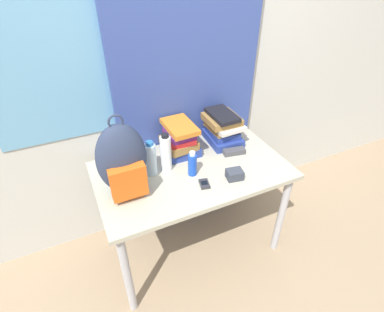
{
  "coord_description": "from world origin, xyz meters",
  "views": [
    {
      "loc": [
        -0.63,
        -1.01,
        1.9
      ],
      "look_at": [
        0.0,
        0.35,
        0.83
      ],
      "focal_mm": 28.0,
      "sensor_mm": 36.0,
      "label": 1
    }
  ],
  "objects_px": {
    "book_stack_left": "(180,139)",
    "water_bottle": "(151,159)",
    "cell_phone": "(204,184)",
    "sports_bottle": "(166,153)",
    "camera_pouch": "(235,174)",
    "backpack": "(122,161)",
    "sunglasses_case": "(234,152)",
    "book_stack_center": "(223,128)",
    "sunscreen_bottle": "(192,164)"
  },
  "relations": [
    {
      "from": "water_bottle",
      "to": "backpack",
      "type": "bearing_deg",
      "value": -154.3
    },
    {
      "from": "sports_bottle",
      "to": "cell_phone",
      "type": "bearing_deg",
      "value": -59.1
    },
    {
      "from": "book_stack_center",
      "to": "camera_pouch",
      "type": "xyz_separation_m",
      "value": [
        -0.14,
        -0.4,
        -0.08
      ]
    },
    {
      "from": "book_stack_center",
      "to": "camera_pouch",
      "type": "height_order",
      "value": "book_stack_center"
    },
    {
      "from": "backpack",
      "to": "book_stack_center",
      "type": "bearing_deg",
      "value": 16.64
    },
    {
      "from": "book_stack_left",
      "to": "sunscreen_bottle",
      "type": "height_order",
      "value": "book_stack_left"
    },
    {
      "from": "book_stack_left",
      "to": "sports_bottle",
      "type": "distance_m",
      "value": 0.2
    },
    {
      "from": "book_stack_left",
      "to": "sports_bottle",
      "type": "xyz_separation_m",
      "value": [
        -0.15,
        -0.13,
        0.02
      ]
    },
    {
      "from": "book_stack_center",
      "to": "sunglasses_case",
      "type": "relative_size",
      "value": 1.82
    },
    {
      "from": "sunscreen_bottle",
      "to": "cell_phone",
      "type": "distance_m",
      "value": 0.14
    },
    {
      "from": "sunscreen_bottle",
      "to": "sunglasses_case",
      "type": "relative_size",
      "value": 1.05
    },
    {
      "from": "book_stack_center",
      "to": "cell_phone",
      "type": "xyz_separation_m",
      "value": [
        -0.34,
        -0.38,
        -0.1
      ]
    },
    {
      "from": "camera_pouch",
      "to": "sports_bottle",
      "type": "bearing_deg",
      "value": 142.96
    },
    {
      "from": "book_stack_center",
      "to": "cell_phone",
      "type": "height_order",
      "value": "book_stack_center"
    },
    {
      "from": "book_stack_left",
      "to": "sunscreen_bottle",
      "type": "distance_m",
      "value": 0.25
    },
    {
      "from": "book_stack_left",
      "to": "cell_phone",
      "type": "relative_size",
      "value": 2.98
    },
    {
      "from": "book_stack_left",
      "to": "water_bottle",
      "type": "bearing_deg",
      "value": -151.7
    },
    {
      "from": "book_stack_center",
      "to": "sunscreen_bottle",
      "type": "relative_size",
      "value": 1.73
    },
    {
      "from": "book_stack_center",
      "to": "sports_bottle",
      "type": "height_order",
      "value": "sports_bottle"
    },
    {
      "from": "sports_bottle",
      "to": "sunglasses_case",
      "type": "distance_m",
      "value": 0.49
    },
    {
      "from": "cell_phone",
      "to": "sunglasses_case",
      "type": "xyz_separation_m",
      "value": [
        0.33,
        0.2,
        0.01
      ]
    },
    {
      "from": "sunscreen_bottle",
      "to": "cell_phone",
      "type": "height_order",
      "value": "sunscreen_bottle"
    },
    {
      "from": "book_stack_center",
      "to": "sports_bottle",
      "type": "distance_m",
      "value": 0.5
    },
    {
      "from": "sports_bottle",
      "to": "sunscreen_bottle",
      "type": "bearing_deg",
      "value": -42.01
    },
    {
      "from": "book_stack_center",
      "to": "camera_pouch",
      "type": "bearing_deg",
      "value": -109.14
    },
    {
      "from": "camera_pouch",
      "to": "book_stack_center",
      "type": "bearing_deg",
      "value": 70.86
    },
    {
      "from": "backpack",
      "to": "book_stack_center",
      "type": "relative_size",
      "value": 1.7
    },
    {
      "from": "sunscreen_bottle",
      "to": "sunglasses_case",
      "type": "distance_m",
      "value": 0.36
    },
    {
      "from": "backpack",
      "to": "camera_pouch",
      "type": "bearing_deg",
      "value": -15.34
    },
    {
      "from": "sunglasses_case",
      "to": "camera_pouch",
      "type": "bearing_deg",
      "value": -121.12
    },
    {
      "from": "water_bottle",
      "to": "sports_bottle",
      "type": "xyz_separation_m",
      "value": [
        0.1,
        -0.0,
        0.01
      ]
    },
    {
      "from": "sports_bottle",
      "to": "camera_pouch",
      "type": "distance_m",
      "value": 0.44
    },
    {
      "from": "water_bottle",
      "to": "cell_phone",
      "type": "xyz_separation_m",
      "value": [
        0.24,
        -0.24,
        -0.1
      ]
    },
    {
      "from": "sunscreen_bottle",
      "to": "book_stack_center",
      "type": "bearing_deg",
      "value": 35.7
    },
    {
      "from": "book_stack_left",
      "to": "water_bottle",
      "type": "height_order",
      "value": "water_bottle"
    },
    {
      "from": "backpack",
      "to": "sunscreen_bottle",
      "type": "distance_m",
      "value": 0.43
    },
    {
      "from": "book_stack_left",
      "to": "sunglasses_case",
      "type": "xyz_separation_m",
      "value": [
        0.33,
        -0.17,
        -0.09
      ]
    },
    {
      "from": "backpack",
      "to": "book_stack_left",
      "type": "distance_m",
      "value": 0.49
    },
    {
      "from": "book_stack_left",
      "to": "camera_pouch",
      "type": "bearing_deg",
      "value": -64.01
    },
    {
      "from": "water_bottle",
      "to": "sunscreen_bottle",
      "type": "distance_m",
      "value": 0.25
    },
    {
      "from": "sunscreen_bottle",
      "to": "camera_pouch",
      "type": "bearing_deg",
      "value": -33.78
    },
    {
      "from": "sports_bottle",
      "to": "camera_pouch",
      "type": "bearing_deg",
      "value": -37.04
    },
    {
      "from": "cell_phone",
      "to": "camera_pouch",
      "type": "height_order",
      "value": "camera_pouch"
    },
    {
      "from": "sunglasses_case",
      "to": "water_bottle",
      "type": "bearing_deg",
      "value": 176.49
    },
    {
      "from": "book_stack_left",
      "to": "sports_bottle",
      "type": "height_order",
      "value": "sports_bottle"
    },
    {
      "from": "water_bottle",
      "to": "book_stack_center",
      "type": "bearing_deg",
      "value": 13.55
    },
    {
      "from": "backpack",
      "to": "sports_bottle",
      "type": "height_order",
      "value": "backpack"
    },
    {
      "from": "cell_phone",
      "to": "sports_bottle",
      "type": "bearing_deg",
      "value": 120.9
    },
    {
      "from": "sunscreen_bottle",
      "to": "camera_pouch",
      "type": "height_order",
      "value": "sunscreen_bottle"
    },
    {
      "from": "backpack",
      "to": "sunglasses_case",
      "type": "xyz_separation_m",
      "value": [
        0.76,
        0.05,
        -0.19
      ]
    }
  ]
}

